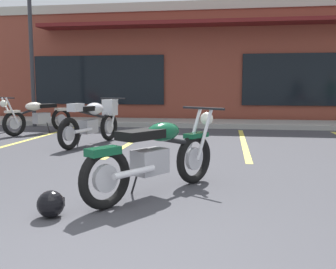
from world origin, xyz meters
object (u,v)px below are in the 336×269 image
object	(u,v)px
motorcycle_foreground_classic	(156,155)
parking_lot_lamp_post	(28,16)
motorcycle_silver_naked	(38,116)
helmet_on_pavement	(51,204)
motorcycle_red_sportbike	(94,120)

from	to	relation	value
motorcycle_foreground_classic	parking_lot_lamp_post	bearing A→B (deg)	127.19
motorcycle_silver_naked	helmet_on_pavement	world-z (taller)	motorcycle_silver_naked
parking_lot_lamp_post	motorcycle_red_sportbike	bearing A→B (deg)	-45.48
motorcycle_foreground_classic	motorcycle_silver_naked	world-z (taller)	same
helmet_on_pavement	motorcycle_silver_naked	bearing A→B (deg)	118.10
motorcycle_red_sportbike	helmet_on_pavement	size ratio (longest dim) A/B	7.95
motorcycle_foreground_classic	helmet_on_pavement	world-z (taller)	motorcycle_foreground_classic
motorcycle_foreground_classic	motorcycle_silver_naked	xyz separation A→B (m)	(-4.12, 5.17, 0.00)
motorcycle_silver_naked	helmet_on_pavement	bearing A→B (deg)	-61.90
motorcycle_red_sportbike	motorcycle_silver_naked	distance (m)	2.60
helmet_on_pavement	motorcycle_foreground_classic	bearing A→B (deg)	47.75
motorcycle_silver_naked	helmet_on_pavement	size ratio (longest dim) A/B	7.44
helmet_on_pavement	parking_lot_lamp_post	distance (m)	9.32
motorcycle_foreground_classic	parking_lot_lamp_post	world-z (taller)	parking_lot_lamp_post
motorcycle_red_sportbike	parking_lot_lamp_post	size ratio (longest dim) A/B	0.40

